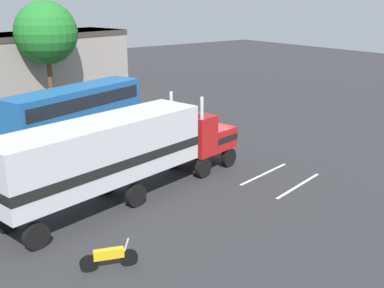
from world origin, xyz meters
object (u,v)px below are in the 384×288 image
object	(u,v)px
semi_truck	(120,150)
tree_left	(46,33)
person_bystander	(98,162)
motorcycle	(109,257)
parked_bus	(75,106)

from	to	relation	value
semi_truck	tree_left	world-z (taller)	tree_left
person_bystander	tree_left	size ratio (longest dim) A/B	0.18
tree_left	person_bystander	bearing A→B (deg)	-104.13
person_bystander	semi_truck	bearing A→B (deg)	-96.48
motorcycle	tree_left	world-z (taller)	tree_left
parked_bus	tree_left	distance (m)	10.91
semi_truck	parked_bus	bearing A→B (deg)	75.89
semi_truck	person_bystander	xyz separation A→B (m)	(0.37, 3.29, -1.63)
semi_truck	tree_left	bearing A→B (deg)	77.01
parked_bus	semi_truck	bearing A→B (deg)	-104.11
motorcycle	tree_left	size ratio (longest dim) A/B	0.22
person_bystander	parked_bus	size ratio (longest dim) A/B	0.15
person_bystander	motorcycle	size ratio (longest dim) A/B	0.81
parked_bus	tree_left	size ratio (longest dim) A/B	1.22
motorcycle	semi_truck	bearing A→B (deg)	56.38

